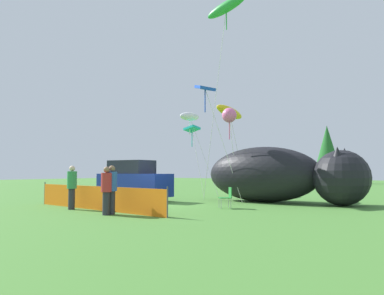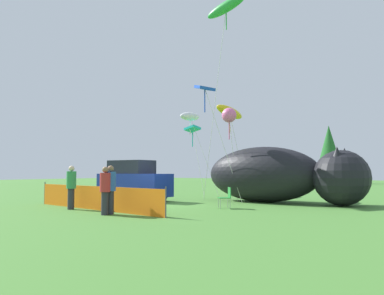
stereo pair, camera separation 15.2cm
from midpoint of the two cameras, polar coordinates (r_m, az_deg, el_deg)
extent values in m
plane|color=#477F33|center=(19.04, -5.34, -8.60)|extent=(120.00, 120.00, 0.00)
cube|color=navy|center=(21.22, -9.01, -5.64)|extent=(4.41, 1.70, 1.24)
cube|color=#1E232D|center=(21.36, -9.41, -2.96)|extent=(2.44, 1.53, 0.75)
cylinder|color=black|center=(20.94, -4.81, -7.27)|extent=(0.64, 0.24, 0.64)
cylinder|color=black|center=(19.75, -7.74, -7.47)|extent=(0.64, 0.24, 0.64)
cylinder|color=black|center=(22.76, -10.14, -6.94)|extent=(0.64, 0.24, 0.64)
cylinder|color=black|center=(21.66, -13.10, -7.07)|extent=(0.64, 0.24, 0.64)
cube|color=#267F33|center=(16.85, 4.77, -7.65)|extent=(0.73, 0.73, 0.03)
cube|color=#267F33|center=(16.89, 5.58, -6.84)|extent=(0.36, 0.38, 0.47)
cylinder|color=#A5A5AD|center=(16.61, 4.19, -8.52)|extent=(0.02, 0.02, 0.47)
cylinder|color=#A5A5AD|center=(17.04, 3.88, -8.40)|extent=(0.02, 0.02, 0.47)
cylinder|color=#A5A5AD|center=(16.71, 5.68, -8.48)|extent=(0.02, 0.02, 0.47)
cylinder|color=#A5A5AD|center=(17.13, 5.34, -8.36)|extent=(0.02, 0.02, 0.47)
ellipsoid|color=black|center=(20.57, 10.51, -4.04)|extent=(6.39, 3.07, 2.97)
ellipsoid|color=white|center=(20.59, 10.53, -5.90)|extent=(4.09, 2.29, 1.34)
sphere|color=black|center=(19.27, 21.63, -4.32)|extent=(2.67, 2.67, 2.67)
cone|color=black|center=(19.93, 22.02, -1.20)|extent=(0.75, 0.75, 0.80)
cone|color=black|center=(18.63, 21.05, -1.08)|extent=(0.75, 0.75, 0.80)
cube|color=orange|center=(16.71, -14.77, -7.45)|extent=(8.59, 0.77, 1.01)
cylinder|color=#4C4C51|center=(20.39, -21.73, -6.46)|extent=(0.05, 0.05, 1.11)
cylinder|color=#4C4C51|center=(13.40, -4.10, -8.32)|extent=(0.05, 0.05, 1.11)
cylinder|color=#2D2D38|center=(14.82, -12.47, -8.22)|extent=(0.28, 0.28, 0.89)
cylinder|color=#2D59A5|center=(14.78, -12.42, -5.06)|extent=(0.41, 0.41, 0.74)
sphere|color=#8C6647|center=(14.78, -12.40, -3.16)|extent=(0.24, 0.24, 0.24)
cylinder|color=#2D2D38|center=(14.65, -13.25, -8.30)|extent=(0.27, 0.27, 0.87)
cylinder|color=#B72D2D|center=(14.60, -13.21, -5.19)|extent=(0.40, 0.40, 0.72)
sphere|color=#8C6647|center=(14.60, -13.18, -3.31)|extent=(0.24, 0.24, 0.24)
cylinder|color=#2D2D38|center=(17.16, -18.12, -7.47)|extent=(0.28, 0.28, 0.90)
cylinder|color=#338C4C|center=(17.12, -18.07, -4.72)|extent=(0.41, 0.41, 0.75)
sphere|color=beige|center=(17.12, -18.03, -3.06)|extent=(0.24, 0.24, 0.24)
cylinder|color=silver|center=(25.98, 1.59, -1.14)|extent=(2.32, 0.14, 5.58)
ellipsoid|color=white|center=(26.86, -0.52, 4.75)|extent=(1.04, 2.66, 0.97)
cylinder|color=white|center=(26.76, -0.52, 3.27)|extent=(0.06, 0.06, 1.20)
cylinder|color=silver|center=(20.39, 6.17, -1.72)|extent=(0.03, 0.95, 4.66)
sphere|color=pink|center=(20.20, 5.49, 4.92)|extent=(0.79, 0.79, 0.79)
cylinder|color=pink|center=(20.11, 5.50, 2.95)|extent=(0.06, 0.06, 1.20)
cylinder|color=silver|center=(21.45, 3.29, 6.48)|extent=(1.88, 0.46, 10.84)
ellipsoid|color=green|center=(22.42, 5.05, 20.56)|extent=(2.65, 0.75, 1.28)
cylinder|color=green|center=(22.14, 5.06, 18.90)|extent=(0.06, 0.06, 1.20)
cylinder|color=silver|center=(19.82, 4.61, 0.39)|extent=(1.61, 1.17, 6.09)
cube|color=blue|center=(20.21, 1.78, 9.03)|extent=(1.25, 1.25, 0.46)
cylinder|color=blue|center=(20.06, 1.78, 7.08)|extent=(0.06, 0.06, 1.20)
cylinder|color=silver|center=(25.99, 0.70, -2.10)|extent=(1.52, 0.75, 4.71)
cube|color=#19B2B2|center=(26.88, -0.16, 2.87)|extent=(0.94, 0.92, 0.48)
cylinder|color=#19B2B2|center=(26.81, -0.16, 1.38)|extent=(0.06, 0.06, 1.20)
cylinder|color=silver|center=(23.17, 6.90, -1.22)|extent=(0.41, 1.51, 5.24)
ellipsoid|color=yellow|center=(22.88, 5.53, 5.40)|extent=(0.99, 2.45, 1.05)
cylinder|color=yellow|center=(22.78, 5.55, 3.66)|extent=(0.06, 0.06, 1.20)
cylinder|color=brown|center=(54.94, 19.93, -4.15)|extent=(0.61, 0.61, 1.91)
cone|color=#236028|center=(55.04, 19.84, 0.03)|extent=(3.36, 3.36, 6.11)
camera|label=1|loc=(0.08, -90.20, 0.01)|focal=35.00mm
camera|label=2|loc=(0.08, 89.80, -0.01)|focal=35.00mm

